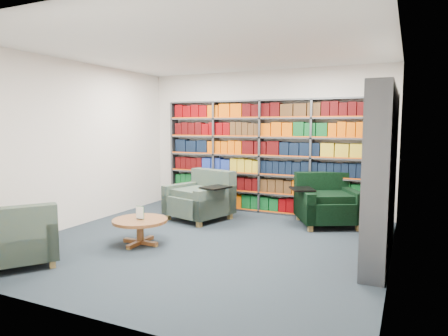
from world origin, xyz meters
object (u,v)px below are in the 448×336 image
at_px(chair_green_right, 326,204).
at_px(coffee_table, 140,224).
at_px(chair_teal_left, 203,199).
at_px(chair_teal_front, 18,241).

height_order(chair_green_right, coffee_table, chair_green_right).
bearing_deg(chair_teal_left, chair_teal_front, -105.52).
distance_m(chair_green_right, chair_teal_front, 4.80).
bearing_deg(chair_teal_front, chair_teal_left, 74.48).
bearing_deg(chair_teal_front, chair_green_right, 51.06).
xyz_separation_m(chair_teal_left, coffee_table, (-0.07, -1.81, -0.06)).
distance_m(chair_teal_left, coffee_table, 1.82).
xyz_separation_m(chair_teal_left, chair_teal_front, (-0.88, -3.18, -0.04)).
distance_m(chair_green_right, coffee_table, 3.24).
bearing_deg(chair_teal_left, coffee_table, -92.07).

